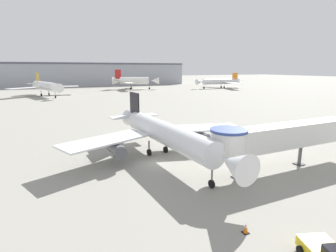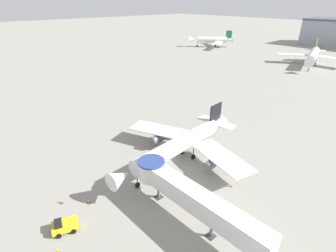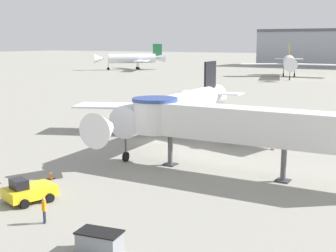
{
  "view_description": "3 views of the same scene",
  "coord_description": "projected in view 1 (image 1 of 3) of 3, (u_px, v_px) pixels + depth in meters",
  "views": [
    {
      "loc": [
        -12.43,
        -30.73,
        12.42
      ],
      "look_at": [
        0.56,
        -1.57,
        5.38
      ],
      "focal_mm": 28.0,
      "sensor_mm": 36.0,
      "label": 1
    },
    {
      "loc": [
        30.96,
        -28.43,
        27.77
      ],
      "look_at": [
        -3.23,
        2.63,
        5.34
      ],
      "focal_mm": 28.0,
      "sensor_mm": 36.0,
      "label": 2
    },
    {
      "loc": [
        26.83,
        -43.39,
        10.93
      ],
      "look_at": [
        4.92,
        -5.89,
        3.08
      ],
      "focal_mm": 50.0,
      "sensor_mm": 36.0,
      "label": 3
    }
  ],
  "objects": [
    {
      "name": "main_airplane",
      "position": [
        163.0,
        133.0,
        36.53
      ],
      "size": [
        28.23,
        29.33,
        8.39
      ],
      "rotation": [
        0.0,
        0.0,
        0.08
      ],
      "color": "silver",
      "rests_on": "ground_plane"
    },
    {
      "name": "jet_bridge",
      "position": [
        277.0,
        137.0,
        31.82
      ],
      "size": [
        21.73,
        4.09,
        5.98
      ],
      "rotation": [
        0.0,
        0.0,
        0.02
      ],
      "color": "silver",
      "rests_on": "ground_plane"
    },
    {
      "name": "background_jet_gold_tail",
      "position": [
        46.0,
        86.0,
        119.32
      ],
      "size": [
        30.49,
        32.49,
        10.41
      ],
      "rotation": [
        0.0,
        0.0,
        0.29
      ],
      "color": "white",
      "rests_on": "ground_plane"
    },
    {
      "name": "traffic_cone_near_nose",
      "position": [
        246.0,
        228.0,
        20.11
      ],
      "size": [
        0.5,
        0.5,
        0.82
      ],
      "color": "black",
      "rests_on": "ground_plane"
    },
    {
      "name": "traffic_cone_starboard_wing",
      "position": [
        226.0,
        146.0,
        42.03
      ],
      "size": [
        0.38,
        0.38,
        0.63
      ],
      "color": "black",
      "rests_on": "ground_plane"
    },
    {
      "name": "ground_plane",
      "position": [
        159.0,
        163.0,
        35.02
      ],
      "size": [
        800.0,
        800.0,
        0.0
      ],
      "primitive_type": "plane",
      "color": "gray"
    },
    {
      "name": "background_jet_red_tail",
      "position": [
        134.0,
        81.0,
        158.92
      ],
      "size": [
        27.88,
        30.59,
        11.75
      ],
      "rotation": [
        0.0,
        0.0,
        1.19
      ],
      "color": "white",
      "rests_on": "ground_plane"
    },
    {
      "name": "background_jet_orange_tail",
      "position": [
        220.0,
        81.0,
        167.94
      ],
      "size": [
        32.96,
        36.81,
        9.63
      ],
      "rotation": [
        0.0,
        0.0,
        -1.52
      ],
      "color": "silver",
      "rests_on": "ground_plane"
    },
    {
      "name": "terminal_building",
      "position": [
        96.0,
        74.0,
        197.16
      ],
      "size": [
        133.09,
        25.56,
        16.45
      ],
      "color": "#999EA8",
      "rests_on": "ground_plane"
    }
  ]
}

